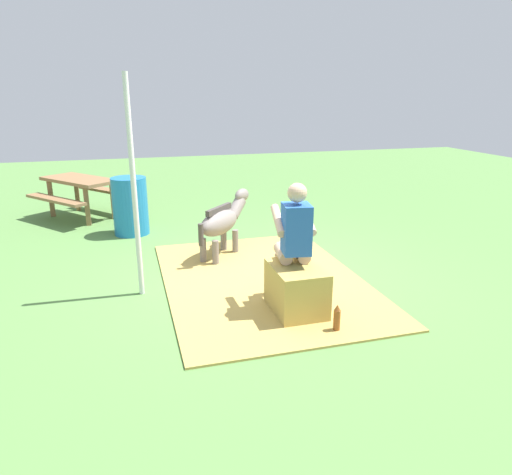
{
  "coord_description": "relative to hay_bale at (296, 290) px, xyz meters",
  "views": [
    {
      "loc": [
        -5.44,
        1.61,
        2.27
      ],
      "look_at": [
        -0.15,
        0.11,
        0.55
      ],
      "focal_mm": 32.67,
      "sensor_mm": 36.0,
      "label": 1
    }
  ],
  "objects": [
    {
      "name": "ground_plane",
      "position": [
        1.17,
        0.05,
        -0.26
      ],
      "size": [
        24.0,
        24.0,
        0.0
      ],
      "primitive_type": "plane",
      "color": "#568442"
    },
    {
      "name": "hay_patch",
      "position": [
        0.92,
        0.1,
        -0.25
      ],
      "size": [
        3.41,
        2.41,
        0.02
      ],
      "primitive_type": "cube",
      "color": "tan",
      "rests_on": "ground"
    },
    {
      "name": "hay_bale",
      "position": [
        0.0,
        0.0,
        0.0
      ],
      "size": [
        0.7,
        0.51,
        0.52
      ],
      "primitive_type": "cube",
      "color": "tan",
      "rests_on": "ground"
    },
    {
      "name": "person_seated",
      "position": [
        0.17,
        -0.02,
        0.52
      ],
      "size": [
        0.7,
        0.48,
        1.4
      ],
      "color": "#D8AD8C",
      "rests_on": "ground"
    },
    {
      "name": "pony_standing",
      "position": [
        1.98,
        0.38,
        0.27
      ],
      "size": [
        1.09,
        1.03,
        0.88
      ],
      "color": "slate",
      "rests_on": "ground"
    },
    {
      "name": "soda_bottle",
      "position": [
        -0.52,
        -0.23,
        -0.12
      ],
      "size": [
        0.07,
        0.07,
        0.29
      ],
      "color": "brown",
      "rests_on": "ground"
    },
    {
      "name": "water_barrel",
      "position": [
        3.49,
        1.61,
        0.21
      ],
      "size": [
        0.57,
        0.57,
        0.95
      ],
      "primitive_type": "cylinder",
      "color": "#1E72B2",
      "rests_on": "ground"
    },
    {
      "name": "tent_pole_left",
      "position": [
        0.95,
        1.58,
        0.98
      ],
      "size": [
        0.06,
        0.06,
        2.48
      ],
      "primitive_type": "cylinder",
      "color": "silver",
      "rests_on": "ground"
    },
    {
      "name": "picnic_bench",
      "position": [
        4.84,
        2.48,
        0.32
      ],
      "size": [
        1.98,
        1.96,
        0.75
      ],
      "color": "olive",
      "rests_on": "ground"
    }
  ]
}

